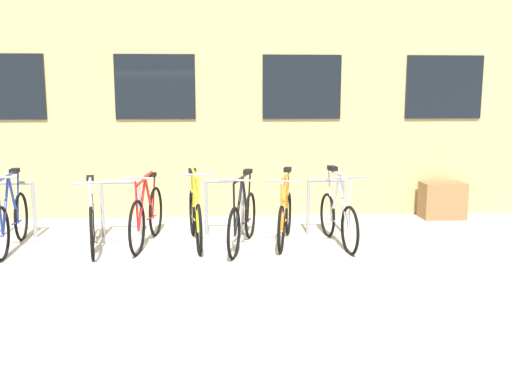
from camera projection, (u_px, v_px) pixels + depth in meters
The scene contains 11 objects.
ground_plane at pixel (128, 277), 6.38m from camera, with size 42.00×42.00×0.00m, color #B2ADA0.
storefront_building at pixel (172, 58), 12.31m from camera, with size 28.00×6.66×5.68m.
bike_rack at pixel (121, 203), 8.14m from camera, with size 6.58×0.05×0.83m.
bicycle_white at pixel (92, 221), 7.51m from camera, with size 0.51×1.64×0.99m.
bicycle_silver at pixel (338, 218), 7.73m from camera, with size 0.44×1.61×1.07m.
bicycle_black at pixel (243, 219), 7.60m from camera, with size 0.56×1.72×1.03m.
bicycle_red at pixel (147, 216), 7.74m from camera, with size 0.44×1.76×1.02m.
bicycle_blue at pixel (12, 220), 7.50m from camera, with size 0.44×1.70×1.06m.
bicycle_yellow at pixel (195, 216), 7.78m from camera, with size 0.44×1.74×1.06m.
bicycle_orange at pixel (285, 217), 7.83m from camera, with size 0.50×1.62×1.03m.
planter_box at pixel (442, 200), 9.41m from camera, with size 0.70×0.44×0.60m, color olive.
Camera 1 is at (1.08, -6.20, 2.02)m, focal length 39.55 mm.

